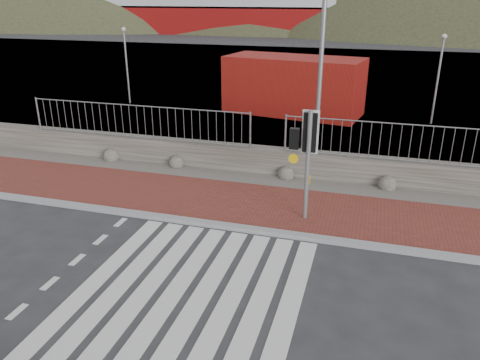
% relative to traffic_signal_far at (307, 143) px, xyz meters
% --- Properties ---
extents(ground, '(220.00, 220.00, 0.00)m').
position_rel_traffic_signal_far_xyz_m(ground, '(-1.75, -4.05, -2.22)').
color(ground, '#28282B').
rests_on(ground, ground).
extents(sidewalk_far, '(40.00, 3.00, 0.08)m').
position_rel_traffic_signal_far_xyz_m(sidewalk_far, '(-1.75, 0.45, -2.18)').
color(sidewalk_far, brown).
rests_on(sidewalk_far, ground).
extents(kerb_far, '(40.00, 0.25, 0.12)m').
position_rel_traffic_signal_far_xyz_m(kerb_far, '(-1.75, -1.05, -2.17)').
color(kerb_far, gray).
rests_on(kerb_far, ground).
extents(zebra_crossing, '(4.62, 5.60, 0.01)m').
position_rel_traffic_signal_far_xyz_m(zebra_crossing, '(-1.75, -4.05, -2.22)').
color(zebra_crossing, silver).
rests_on(zebra_crossing, ground).
extents(gravel_strip, '(40.00, 1.50, 0.06)m').
position_rel_traffic_signal_far_xyz_m(gravel_strip, '(-1.75, 2.45, -2.19)').
color(gravel_strip, '#59544C').
rests_on(gravel_strip, ground).
extents(stone_wall, '(40.00, 0.60, 0.90)m').
position_rel_traffic_signal_far_xyz_m(stone_wall, '(-1.75, 3.25, -1.77)').
color(stone_wall, '#4A443D').
rests_on(stone_wall, ground).
extents(railing, '(18.07, 0.07, 1.22)m').
position_rel_traffic_signal_far_xyz_m(railing, '(-1.75, 3.10, -0.40)').
color(railing, gray).
rests_on(railing, stone_wall).
extents(quay, '(120.00, 40.00, 0.50)m').
position_rel_traffic_signal_far_xyz_m(quay, '(-1.75, 23.85, -2.22)').
color(quay, '#4C4C4F').
rests_on(quay, ground).
extents(water, '(220.00, 50.00, 0.05)m').
position_rel_traffic_signal_far_xyz_m(water, '(-1.75, 58.85, -2.22)').
color(water, '#3F4C54').
rests_on(water, ground).
extents(hills_backdrop, '(254.00, 90.00, 100.00)m').
position_rel_traffic_signal_far_xyz_m(hills_backdrop, '(4.99, 83.85, -25.28)').
color(hills_backdrop, '#2C351F').
rests_on(hills_backdrop, ground).
extents(traffic_signal_far, '(0.73, 0.27, 3.07)m').
position_rel_traffic_signal_far_xyz_m(traffic_signal_far, '(0.00, 0.00, 0.00)').
color(traffic_signal_far, gray).
rests_on(traffic_signal_far, ground).
extents(streetlight, '(1.80, 0.66, 8.63)m').
position_rel_traffic_signal_far_xyz_m(streetlight, '(-0.11, 4.09, 2.64)').
color(streetlight, gray).
rests_on(streetlight, ground).
extents(shipping_container, '(7.21, 3.97, 2.84)m').
position_rel_traffic_signal_far_xyz_m(shipping_container, '(-2.51, 12.17, -0.80)').
color(shipping_container, maroon).
rests_on(shipping_container, ground).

